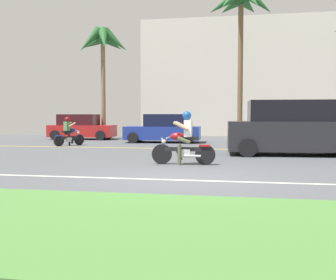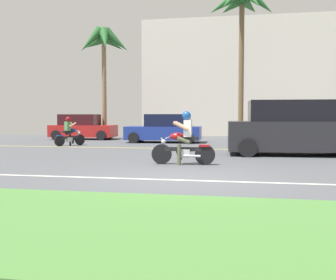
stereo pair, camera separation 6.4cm
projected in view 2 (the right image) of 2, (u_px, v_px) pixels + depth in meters
The scene contains 12 objects.
ground at pixel (197, 164), 12.11m from camera, with size 56.00×30.00×0.04m, color #4C4F54.
grass_median at pixel (131, 225), 5.15m from camera, with size 56.00×3.80×0.06m, color #477A38.
lane_line_near at pixel (179, 180), 8.92m from camera, with size 50.40×0.12×0.01m, color silver.
lane_line_far at pixel (211, 149), 17.13m from camera, with size 50.40×0.12×0.01m, color yellow.
motorcyclist at pixel (184, 142), 11.71m from camera, with size 1.85×0.60×1.54m.
suv_nearby at pixel (295, 129), 14.53m from camera, with size 4.92×2.37×1.95m.
parked_car_0 at pixel (82, 128), 24.21m from camera, with size 3.86×2.04×1.49m.
parked_car_1 at pixel (165, 129), 21.38m from camera, with size 3.98×2.11×1.49m.
palm_tree_0 at pixel (104, 46), 24.63m from camera, with size 3.38×3.39×6.77m.
palm_tree_2 at pixel (241, 8), 23.53m from camera, with size 4.00×3.87×8.95m.
motorcyclist_distant at pixel (70, 133), 19.08m from camera, with size 0.95×1.39×1.35m.
building_far at pixel (247, 79), 29.24m from camera, with size 14.66×4.00×8.10m, color beige.
Camera 2 is at (1.41, -9.00, 1.42)m, focal length 43.49 mm.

